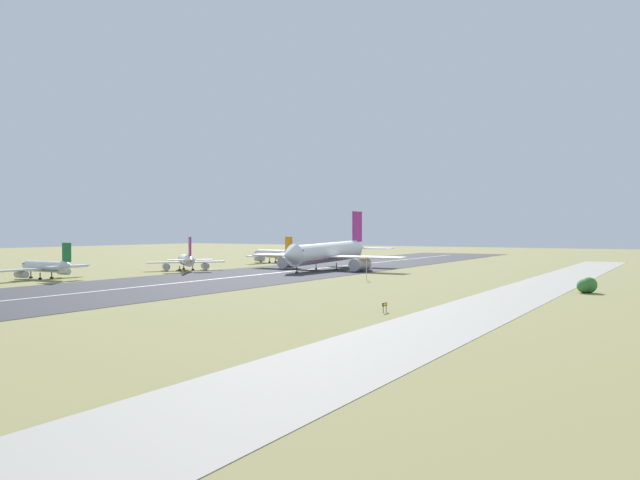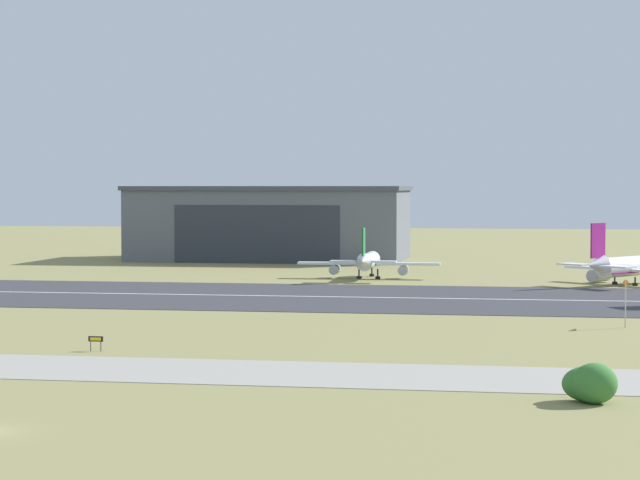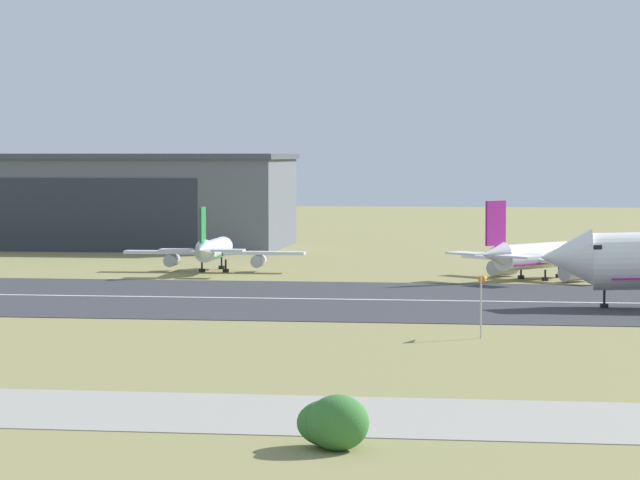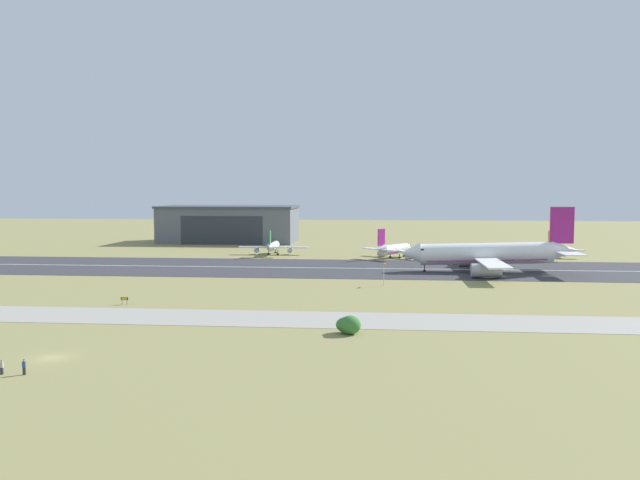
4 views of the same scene
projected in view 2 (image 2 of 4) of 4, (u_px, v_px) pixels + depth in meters
name	position (u px, v px, depth m)	size (l,w,h in m)	color
ground_plane	(189.00, 338.00, 126.75)	(676.85, 676.85, 0.00)	olive
runway_strip	(283.00, 296.00, 175.18)	(436.85, 43.31, 0.06)	#333338
runway_centreline	(283.00, 296.00, 175.18)	(393.16, 0.70, 0.01)	silver
taxiway_road	(119.00, 369.00, 105.43)	(327.64, 13.69, 0.05)	gray
hangar_building	(271.00, 223.00, 263.12)	(57.45, 28.85, 15.53)	slate
airplane_parked_west	(368.00, 262.00, 208.24)	(23.96, 18.74, 8.79)	silver
airplane_parked_centre	(625.00, 267.00, 195.04)	(20.40, 19.35, 9.88)	white
shrub_clump	(591.00, 384.00, 89.01)	(3.92, 3.55, 2.93)	#387533
windsock_pole	(627.00, 284.00, 137.18)	(1.05, 2.65, 5.26)	#B7B7BC
runway_sign	(96.00, 340.00, 116.99)	(1.42, 0.13, 1.40)	#4C4C51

